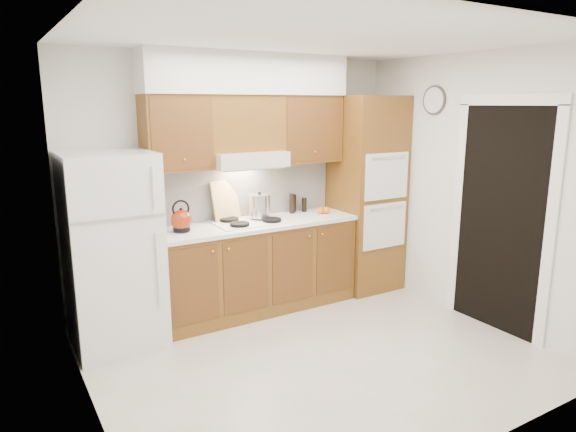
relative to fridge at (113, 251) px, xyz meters
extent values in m
plane|color=#BCB7A5|center=(1.41, -1.14, -0.86)|extent=(3.60, 3.60, 0.00)
plane|color=white|center=(1.41, -1.14, 1.74)|extent=(3.60, 3.60, 0.00)
cube|color=silver|center=(1.41, 0.36, 0.44)|extent=(3.60, 0.02, 2.60)
cube|color=silver|center=(-0.40, -1.14, 0.44)|extent=(0.02, 3.00, 2.60)
cube|color=silver|center=(3.21, -1.14, 0.44)|extent=(0.02, 3.00, 2.60)
cube|color=white|center=(0.00, 0.00, 0.00)|extent=(0.75, 0.72, 1.72)
cube|color=brown|center=(1.43, 0.06, -0.41)|extent=(2.11, 0.60, 0.90)
cube|color=white|center=(1.43, 0.05, 0.06)|extent=(2.13, 0.62, 0.04)
cube|color=white|center=(1.43, 0.34, 0.36)|extent=(2.11, 0.03, 0.56)
cube|color=brown|center=(2.85, 0.03, 0.24)|extent=(0.70, 0.65, 2.20)
cube|color=brown|center=(0.69, 0.19, 0.99)|extent=(0.63, 0.33, 0.70)
cube|color=brown|center=(2.12, 0.19, 0.99)|extent=(0.73, 0.33, 0.70)
cube|color=silver|center=(1.38, 0.13, 0.71)|extent=(0.75, 0.45, 0.15)
cube|color=brown|center=(1.38, 0.19, 1.06)|extent=(0.75, 0.33, 0.55)
cube|color=silver|center=(1.43, 0.18, 1.54)|extent=(2.13, 0.36, 0.40)
cube|color=white|center=(1.38, 0.07, 0.09)|extent=(0.74, 0.50, 0.01)
cube|color=black|center=(3.19, -1.49, 0.19)|extent=(0.02, 0.90, 2.10)
cylinder|color=#3F3833|center=(3.19, -0.59, 1.29)|extent=(0.02, 0.30, 0.30)
sphere|color=maroon|center=(0.65, 0.05, 0.19)|extent=(0.26, 0.26, 0.20)
cube|color=tan|center=(1.21, 0.29, 0.28)|extent=(0.34, 0.19, 0.42)
cylinder|color=#BBBBC0|center=(1.51, 0.12, 0.22)|extent=(0.26, 0.26, 0.23)
cylinder|color=black|center=(1.97, 0.22, 0.19)|extent=(0.07, 0.07, 0.22)
cylinder|color=black|center=(2.03, 0.30, 0.18)|extent=(0.08, 0.08, 0.19)
cylinder|color=black|center=(2.13, 0.23, 0.16)|extent=(0.06, 0.06, 0.16)
sphere|color=#FF5D0D|center=(2.28, 0.01, 0.12)|extent=(0.08, 0.08, 0.08)
sphere|color=orange|center=(2.22, 0.03, 0.12)|extent=(0.09, 0.09, 0.08)
camera|label=1|loc=(-0.90, -4.46, 1.26)|focal=32.00mm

